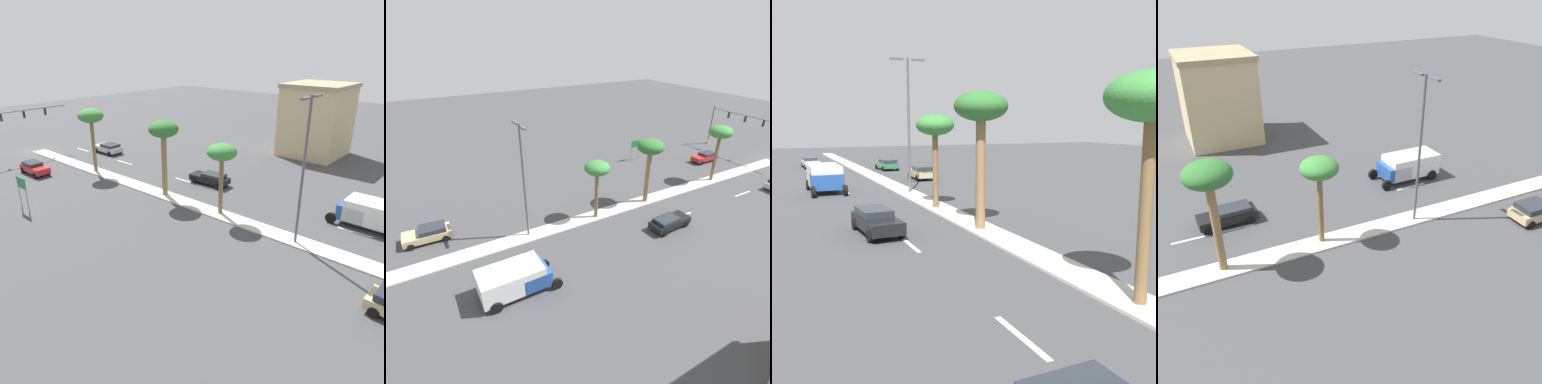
# 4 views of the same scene
# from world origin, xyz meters

# --- Properties ---
(ground_plane) EXTENTS (160.00, 160.00, 0.00)m
(ground_plane) POSITION_xyz_m (0.00, 36.02, 0.00)
(ground_plane) COLOR #424244
(lane_stripe_far) EXTENTS (0.20, 2.80, 0.01)m
(lane_stripe_far) POSITION_xyz_m (-4.55, 4.00, 0.01)
(lane_stripe_far) COLOR silver
(lane_stripe_far) RESTS_ON ground
(lane_stripe_near) EXTENTS (0.20, 2.80, 0.01)m
(lane_stripe_near) POSITION_xyz_m (-4.55, 13.39, 0.01)
(lane_stripe_near) COLOR silver
(lane_stripe_near) RESTS_ON ground
(lane_stripe_left) EXTENTS (0.20, 2.80, 0.01)m
(lane_stripe_left) POSITION_xyz_m (-4.55, 23.72, 0.01)
(lane_stripe_left) COLOR silver
(lane_stripe_left) RESTS_ON ground
(lane_stripe_leading) EXTENTS (0.20, 2.80, 0.01)m
(lane_stripe_leading) POSITION_xyz_m (-4.55, 26.81, 0.01)
(lane_stripe_leading) COLOR silver
(lane_stripe_leading) RESTS_ON ground
(lane_stripe_mid) EXTENTS (0.20, 2.80, 0.01)m
(lane_stripe_mid) POSITION_xyz_m (-4.55, 42.28, 0.01)
(lane_stripe_mid) COLOR silver
(lane_stripe_mid) RESTS_ON ground
(directional_road_sign) EXTENTS (0.10, 1.50, 3.13)m
(directional_road_sign) POSITION_xyz_m (10.79, 17.93, 2.27)
(directional_road_sign) COLOR gray
(directional_road_sign) RESTS_ON ground
(commercial_building) EXTENTS (8.40, 7.73, 9.45)m
(commercial_building) POSITION_xyz_m (-24.13, 29.86, 4.75)
(commercial_building) COLOR #C6B284
(commercial_building) RESTS_ON ground
(palm_tree_outboard) EXTENTS (2.87, 2.87, 7.29)m
(palm_tree_outboard) POSITION_xyz_m (0.02, 13.67, 6.37)
(palm_tree_outboard) COLOR brown
(palm_tree_outboard) RESTS_ON median_curb
(palm_tree_front) EXTENTS (2.90, 2.90, 7.39)m
(palm_tree_front) POSITION_xyz_m (-0.13, 25.11, 6.31)
(palm_tree_front) COLOR olive
(palm_tree_front) RESTS_ON median_curb
(palm_tree_rear) EXTENTS (2.58, 2.58, 6.30)m
(palm_tree_rear) POSITION_xyz_m (-0.22, 31.94, 5.49)
(palm_tree_rear) COLOR brown
(palm_tree_rear) RESTS_ON median_curb
(street_lamp_outboard) EXTENTS (2.90, 0.24, 10.93)m
(street_lamp_outboard) POSITION_xyz_m (0.22, 39.41, 6.45)
(street_lamp_outboard) COLOR #515459
(street_lamp_outboard) RESTS_ON median_curb
(sedan_silver_left) EXTENTS (2.17, 4.18, 1.33)m
(sedan_silver_left) POSITION_xyz_m (-6.01, 8.19, 0.73)
(sedan_silver_left) COLOR #B2B2B7
(sedan_silver_left) RESTS_ON ground
(sedan_red_right) EXTENTS (1.84, 4.11, 1.37)m
(sedan_red_right) POSITION_xyz_m (5.15, 8.90, 0.74)
(sedan_red_right) COLOR red
(sedan_red_right) RESTS_ON ground
(sedan_black_front) EXTENTS (2.08, 4.43, 1.31)m
(sedan_black_front) POSITION_xyz_m (-5.53, 26.62, 0.72)
(sedan_black_front) COLOR black
(sedan_black_front) RESTS_ON ground
(box_truck) EXTENTS (2.76, 6.00, 2.29)m
(box_truck) POSITION_xyz_m (-6.21, 42.81, 1.27)
(box_truck) COLOR #234C99
(box_truck) RESTS_ON ground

